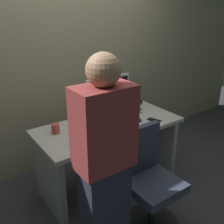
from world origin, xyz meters
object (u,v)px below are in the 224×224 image
at_px(monitor, 109,95).
at_px(mouse, 138,119).
at_px(keyboard, 114,129).
at_px(person_at_desk, 105,167).
at_px(office_chair, 148,185).
at_px(desk, 109,143).
at_px(cup_near_keyboard, 74,138).
at_px(cup_by_monitor, 55,129).
at_px(cell_phone, 154,120).
at_px(book_stack, 132,107).

relative_size(monitor, mouse, 5.41).
height_order(keyboard, mouse, mouse).
bearing_deg(person_at_desk, office_chair, 6.69).
distance_m(desk, cup_near_keyboard, 0.58).
relative_size(monitor, cup_near_keyboard, 5.17).
bearing_deg(cup_by_monitor, cup_near_keyboard, -79.41).
bearing_deg(mouse, cell_phone, -33.16).
bearing_deg(keyboard, desk, 75.32).
xyz_separation_m(mouse, book_stack, (0.10, 0.23, 0.05)).
xyz_separation_m(office_chair, mouse, (0.34, 0.56, 0.34)).
xyz_separation_m(monitor, mouse, (0.20, -0.26, -0.24)).
bearing_deg(desk, keyboard, -105.03).
relative_size(cup_by_monitor, cell_phone, 0.65).
height_order(office_chair, cell_phone, office_chair).
xyz_separation_m(keyboard, cup_near_keyboard, (-0.45, -0.01, 0.04)).
xyz_separation_m(cup_by_monitor, cell_phone, (0.98, -0.34, -0.04)).
relative_size(person_at_desk, mouse, 16.39).
xyz_separation_m(person_at_desk, cup_near_keyboard, (0.07, 0.58, -0.04)).
distance_m(keyboard, book_stack, 0.50).
xyz_separation_m(desk, cell_phone, (0.44, -0.21, 0.23)).
bearing_deg(person_at_desk, mouse, 36.29).
relative_size(cup_near_keyboard, cup_by_monitor, 1.12).
bearing_deg(desk, book_stack, 16.19).
bearing_deg(keyboard, mouse, 4.55).
distance_m(keyboard, mouse, 0.33).
height_order(desk, book_stack, book_stack).
bearing_deg(cup_by_monitor, office_chair, -58.79).
relative_size(mouse, cell_phone, 0.69).
distance_m(office_chair, cell_phone, 0.75).
bearing_deg(office_chair, desk, 85.71).
bearing_deg(desk, monitor, 57.21).
bearing_deg(cell_phone, book_stack, 80.29).
height_order(person_at_desk, cell_phone, person_at_desk).
distance_m(keyboard, cell_phone, 0.48).
height_order(desk, cup_by_monitor, cup_by_monitor).
relative_size(person_at_desk, keyboard, 3.81).
relative_size(keyboard, cell_phone, 2.99).
bearing_deg(cup_by_monitor, monitor, 1.24).
xyz_separation_m(office_chair, cell_phone, (0.49, 0.46, 0.32)).
bearing_deg(monitor, book_stack, -5.58).
xyz_separation_m(book_stack, cell_phone, (0.05, -0.32, -0.07)).
distance_m(cup_by_monitor, cell_phone, 1.03).
relative_size(desk, keyboard, 3.52).
xyz_separation_m(keyboard, mouse, (0.33, 0.02, 0.01)).
bearing_deg(desk, office_chair, -94.29).
relative_size(office_chair, cup_near_keyboard, 8.98).
distance_m(person_at_desk, keyboard, 0.79).
distance_m(cup_near_keyboard, cell_phone, 0.93).
bearing_deg(cell_phone, monitor, 116.52).
bearing_deg(cell_phone, cup_near_keyboard, 158.08).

